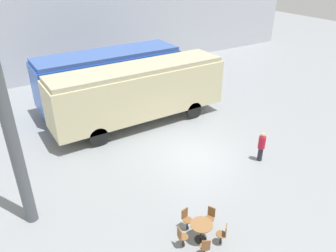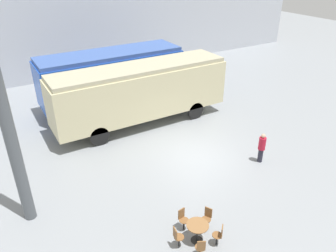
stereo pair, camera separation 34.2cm
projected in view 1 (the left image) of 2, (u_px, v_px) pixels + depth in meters
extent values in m
plane|color=gray|center=(196.00, 156.00, 16.56)|extent=(80.00, 80.00, 0.00)
cube|color=#B2B7C1|center=(84.00, 19.00, 25.81)|extent=(44.00, 0.15, 9.00)
cube|color=blue|center=(109.00, 77.00, 21.17)|extent=(9.21, 2.85, 2.77)
cone|color=blue|center=(181.00, 63.00, 23.81)|extent=(2.00, 2.64, 2.64)
cube|color=#3A579D|center=(107.00, 54.00, 20.47)|extent=(9.02, 2.62, 0.24)
cylinder|color=black|center=(157.00, 97.00, 22.17)|extent=(0.95, 0.12, 0.95)
cylinder|color=black|center=(139.00, 85.00, 24.21)|extent=(0.95, 0.12, 0.95)
cylinder|color=black|center=(78.00, 116.00, 19.57)|extent=(0.95, 0.12, 0.95)
cylinder|color=black|center=(64.00, 101.00, 21.61)|extent=(0.95, 0.12, 0.95)
cube|color=beige|center=(139.00, 92.00, 18.89)|extent=(10.34, 2.53, 2.64)
cube|color=tan|center=(138.00, 68.00, 18.22)|extent=(10.13, 2.33, 0.24)
cylinder|color=black|center=(194.00, 111.00, 20.14)|extent=(1.06, 0.12, 1.06)
cylinder|color=black|center=(173.00, 98.00, 21.94)|extent=(1.06, 0.12, 1.06)
cylinder|color=black|center=(99.00, 137.00, 17.22)|extent=(1.06, 0.12, 1.06)
cylinder|color=black|center=(83.00, 120.00, 19.02)|extent=(1.06, 0.12, 1.06)
cylinder|color=black|center=(201.00, 240.00, 11.75)|extent=(0.44, 0.44, 0.02)
cylinder|color=black|center=(201.00, 232.00, 11.58)|extent=(0.08, 0.08, 0.70)
cylinder|color=olive|center=(202.00, 225.00, 11.41)|extent=(0.80, 0.80, 0.03)
cylinder|color=black|center=(183.00, 241.00, 11.42)|extent=(0.06, 0.06, 0.42)
cylinder|color=brown|center=(183.00, 237.00, 11.31)|extent=(0.36, 0.36, 0.03)
cube|color=brown|center=(179.00, 233.00, 11.15)|extent=(0.09, 0.29, 0.42)
cylinder|color=black|center=(204.00, 251.00, 11.04)|extent=(0.06, 0.06, 0.42)
cylinder|color=brown|center=(205.00, 247.00, 10.94)|extent=(0.36, 0.36, 0.03)
cube|color=brown|center=(206.00, 245.00, 10.70)|extent=(0.27, 0.17, 0.42)
cylinder|color=black|center=(221.00, 239.00, 11.52)|extent=(0.06, 0.06, 0.42)
cylinder|color=brown|center=(221.00, 234.00, 11.41)|extent=(0.36, 0.36, 0.03)
cube|color=brown|center=(226.00, 230.00, 11.28)|extent=(0.23, 0.23, 0.42)
cylinder|color=black|center=(209.00, 223.00, 12.19)|extent=(0.06, 0.06, 0.42)
cylinder|color=brown|center=(209.00, 219.00, 12.08)|extent=(0.36, 0.36, 0.03)
cube|color=brown|center=(212.00, 212.00, 12.09)|extent=(0.17, 0.28, 0.42)
cylinder|color=black|center=(187.00, 225.00, 12.12)|extent=(0.06, 0.06, 0.42)
cylinder|color=brown|center=(187.00, 220.00, 12.02)|extent=(0.36, 0.36, 0.03)
cube|color=brown|center=(185.00, 213.00, 12.02)|extent=(0.29, 0.08, 0.42)
cylinder|color=#262633|center=(260.00, 154.00, 16.11)|extent=(0.24, 0.24, 0.71)
cylinder|color=#B2192D|center=(262.00, 142.00, 15.80)|extent=(0.34, 0.34, 0.63)
sphere|color=tan|center=(263.00, 135.00, 15.60)|extent=(0.21, 0.21, 0.21)
cylinder|color=#4C5156|center=(9.00, 128.00, 10.80)|extent=(0.44, 0.44, 8.00)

